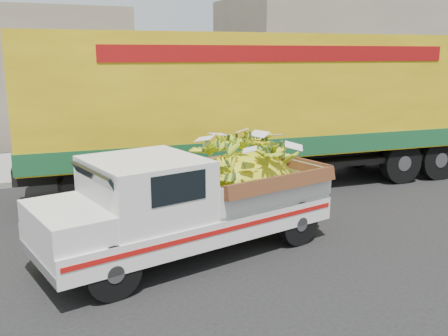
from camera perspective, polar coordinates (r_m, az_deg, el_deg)
name	(u,v)px	position (r m, az deg, el deg)	size (l,w,h in m)	color
ground	(234,242)	(9.16, 1.13, -8.49)	(100.00, 100.00, 0.00)	black
curb	(148,171)	(14.41, -8.64, -0.33)	(60.00, 0.25, 0.15)	gray
sidewalk	(131,157)	(16.40, -10.58, 1.19)	(60.00, 4.00, 0.14)	gray
building_right	(353,60)	(28.62, 14.54, 11.84)	(14.00, 6.00, 6.00)	gray
pickup_truck	(207,197)	(8.60, -1.93, -3.29)	(5.28, 2.83, 1.76)	black
semi_trailer	(266,103)	(12.70, 4.80, 7.36)	(12.04, 3.35, 3.80)	black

